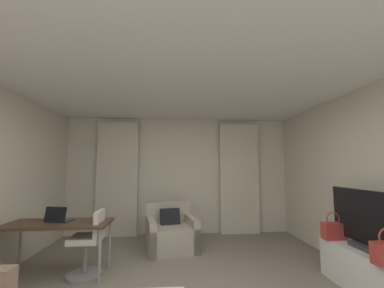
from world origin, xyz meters
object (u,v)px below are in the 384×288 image
Objects in this scene: laptop at (59,218)px; armchair at (171,233)px; desk at (59,227)px; tv_console at (370,272)px; desk_chair at (89,247)px; tv_flatscreen at (364,221)px; handbag_primary at (334,230)px.

armchair is at bearing 30.45° from laptop.
desk reaches higher than tv_console.
tv_console is at bearing -11.38° from desk.
desk is 4.01m from tv_console.
desk_chair is at bearing -4.68° from desk.
desk is at bearing 169.00° from tv_flatscreen.
tv_flatscreen reaches higher than desk.
tv_flatscreen is at bearing -36.25° from armchair.
armchair is 0.84× the size of tv_console.
armchair is 1.15× the size of desk_chair.
desk is 1.58× the size of desk_chair.
tv_flatscreen is at bearing -11.00° from desk.
desk_chair is 2.39× the size of handbag_primary.
desk is 1.33× the size of tv_flatscreen.
tv_flatscreen is (2.36, -1.73, 0.56)m from armchair.
tv_console is 0.59m from handbag_primary.
desk_chair is 0.84× the size of tv_flatscreen.
desk_chair reaches higher than armchair.
handbag_primary is (3.37, -0.31, 0.23)m from desk_chair.
armchair is 2.74× the size of handbag_primary.
desk_chair is at bearing -9.34° from laptop.
laptop is at bearing 168.14° from tv_console.
tv_flatscreen is at bearing -11.49° from laptop.
desk is at bearing 168.62° from tv_console.
armchair is 2.74× the size of laptop.
armchair is at bearing 143.33° from tv_console.
armchair reaches higher than desk.
handbag_primary is (3.80, -0.35, -0.03)m from desk.
tv_console is 3.26× the size of handbag_primary.
desk_chair reaches higher than handbag_primary.
tv_flatscreen is at bearing -11.77° from desk_chair.
laptop reaches higher than armchair.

